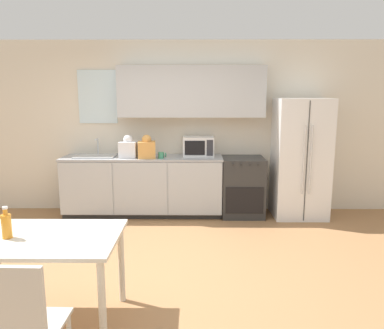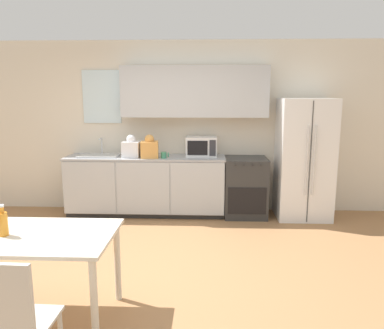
# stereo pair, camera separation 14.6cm
# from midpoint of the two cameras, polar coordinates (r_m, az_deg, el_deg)

# --- Properties ---
(ground_plane) EXTENTS (12.00, 12.00, 0.00)m
(ground_plane) POSITION_cam_midpoint_polar(r_m,az_deg,el_deg) (4.30, -7.11, -15.26)
(ground_plane) COLOR #9E7047
(wall_back) EXTENTS (12.00, 0.38, 2.70)m
(wall_back) POSITION_cam_midpoint_polar(r_m,az_deg,el_deg) (6.00, -3.98, 6.84)
(wall_back) COLOR beige
(wall_back) RESTS_ON ground_plane
(kitchen_counter) EXTENTS (2.46, 0.62, 0.93)m
(kitchen_counter) POSITION_cam_midpoint_polar(r_m,az_deg,el_deg) (5.92, -8.15, -3.19)
(kitchen_counter) COLOR #333333
(kitchen_counter) RESTS_ON ground_plane
(oven_range) EXTENTS (0.65, 0.63, 0.91)m
(oven_range) POSITION_cam_midpoint_polar(r_m,az_deg,el_deg) (5.88, 6.97, -3.37)
(oven_range) COLOR #2D2D2D
(oven_range) RESTS_ON ground_plane
(refrigerator) EXTENTS (0.79, 0.71, 1.82)m
(refrigerator) POSITION_cam_midpoint_polar(r_m,az_deg,el_deg) (5.93, 15.50, 0.90)
(refrigerator) COLOR white
(refrigerator) RESTS_ON ground_plane
(kitchen_sink) EXTENTS (0.61, 0.41, 0.27)m
(kitchen_sink) POSITION_cam_midpoint_polar(r_m,az_deg,el_deg) (5.98, -15.14, 1.34)
(kitchen_sink) COLOR #B7BABC
(kitchen_sink) RESTS_ON kitchen_counter
(microwave) EXTENTS (0.47, 0.36, 0.30)m
(microwave) POSITION_cam_midpoint_polar(r_m,az_deg,el_deg) (5.83, 0.28, 2.79)
(microwave) COLOR silver
(microwave) RESTS_ON kitchen_counter
(coffee_mug) EXTENTS (0.12, 0.09, 0.09)m
(coffee_mug) POSITION_cam_midpoint_polar(r_m,az_deg,el_deg) (5.64, -5.40, 1.42)
(coffee_mug) COLOR #3F8C66
(coffee_mug) RESTS_ON kitchen_counter
(grocery_bag_0) EXTENTS (0.27, 0.23, 0.34)m
(grocery_bag_0) POSITION_cam_midpoint_polar(r_m,az_deg,el_deg) (5.77, -10.41, 2.51)
(grocery_bag_0) COLOR white
(grocery_bag_0) RESTS_ON kitchen_counter
(grocery_bag_1) EXTENTS (0.28, 0.25, 0.35)m
(grocery_bag_1) POSITION_cam_midpoint_polar(r_m,az_deg,el_deg) (5.67, -7.65, 2.50)
(grocery_bag_1) COLOR #DB994C
(grocery_bag_1) RESTS_ON kitchen_counter
(dining_table) EXTENTS (1.25, 0.83, 0.76)m
(dining_table) POSITION_cam_midpoint_polar(r_m,az_deg,el_deg) (3.32, -23.20, -11.66)
(dining_table) COLOR beige
(dining_table) RESTS_ON ground_plane
(dining_chair_near) EXTENTS (0.41, 0.41, 0.93)m
(dining_chair_near) POSITION_cam_midpoint_polar(r_m,az_deg,el_deg) (2.65, -25.98, -20.72)
(dining_chair_near) COLOR beige
(dining_chair_near) RESTS_ON ground_plane
(drink_bottle) EXTENTS (0.08, 0.08, 0.26)m
(drink_bottle) POSITION_cam_midpoint_polar(r_m,az_deg,el_deg) (3.32, -27.57, -8.22)
(drink_bottle) COLOR orange
(drink_bottle) RESTS_ON dining_table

